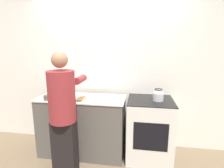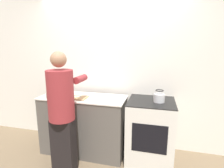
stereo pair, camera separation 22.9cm
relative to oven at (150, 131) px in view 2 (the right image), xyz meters
name	(u,v)px [view 2 (the right image)]	position (x,y,z in m)	size (l,w,h in m)	color
ground_plane	(100,164)	(-0.70, -0.32, -0.47)	(12.00, 12.00, 0.00)	#7A664C
wall_back	(112,71)	(-0.70, 0.39, 0.83)	(8.00, 0.05, 2.60)	white
counter	(84,124)	(-1.06, -0.05, 0.00)	(1.36, 0.58, 0.94)	#5B5651
oven	(150,131)	(0.00, 0.00, 0.00)	(0.67, 0.65, 0.94)	silver
person	(62,110)	(-1.12, -0.57, 0.43)	(0.38, 0.62, 1.66)	black
cutting_board	(75,97)	(-1.15, -0.14, 0.48)	(0.38, 0.21, 0.02)	tan
knife	(75,97)	(-1.15, -0.13, 0.49)	(0.18, 0.11, 0.01)	silver
kettle	(159,97)	(0.10, -0.02, 0.54)	(0.16, 0.16, 0.17)	silver
bowl_prep	(51,96)	(-1.51, -0.22, 0.50)	(0.14, 0.14, 0.07)	brown
canister_jar	(62,87)	(-1.53, 0.14, 0.55)	(0.13, 0.13, 0.16)	#756047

